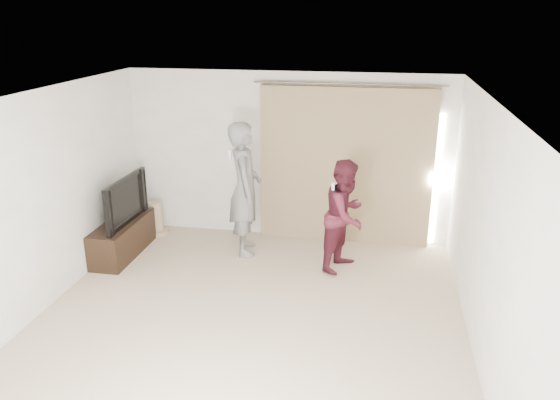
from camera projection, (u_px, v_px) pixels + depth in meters
The scene contains 10 objects.
floor at pixel (247, 325), 6.32m from camera, with size 5.50×5.50×0.00m, color #BFA98F.
wall_back at pixel (287, 157), 8.44m from camera, with size 5.00×0.04×2.60m, color white.
wall_left at pixel (35, 206), 6.32m from camera, with size 0.04×5.50×2.60m.
ceiling at pixel (241, 100), 5.46m from camera, with size 5.00×5.50×0.01m, color white.
curtain at pixel (346, 167), 8.25m from camera, with size 2.80×0.11×2.46m.
tv_console at pixel (123, 238), 8.07m from camera, with size 0.46×1.33×0.51m, color black.
tv at pixel (119, 200), 7.87m from camera, with size 1.19×0.16×0.69m, color black.
scratching_post at pixel (156, 221), 8.83m from camera, with size 0.40×0.40×0.54m.
person_man at pixel (245, 189), 7.93m from camera, with size 0.64×0.82×1.98m.
person_woman at pixel (346, 215), 7.48m from camera, with size 0.85×0.94×1.57m.
Camera 1 is at (1.39, -5.32, 3.46)m, focal length 35.00 mm.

